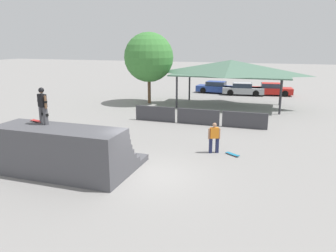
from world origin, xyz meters
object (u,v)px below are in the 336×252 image
Objects in this scene: parked_car_silver at (243,89)px; skater_on_deck at (42,103)px; parked_car_blue at (217,88)px; parked_car_red at (271,89)px; skateboard_on_ground at (233,154)px; tree_beside_pavilion at (149,57)px; bystander_walking at (214,136)px; skateboard_on_deck at (38,121)px.

skater_on_deck is at bearing -109.74° from parked_car_silver.
parked_car_blue is 5.73m from parked_car_red.
parked_car_blue is (-4.47, 20.11, 0.54)m from skateboard_on_ground.
tree_beside_pavilion is at bearing 162.56° from skateboard_on_ground.
bystander_walking is at bearing 56.59° from skater_on_deck.
tree_beside_pavilion is 1.41× the size of parked_car_blue.
parked_car_red is (8.69, 24.82, -2.34)m from skater_on_deck.
parked_car_red is (2.86, 0.78, -0.00)m from parked_car_silver.
skater_on_deck is 8.14m from bystander_walking.
skateboard_on_deck is 0.18× the size of parked_car_silver.
parked_car_blue is at bearing 176.74° from parked_car_red.
skateboard_on_ground is 20.47m from parked_car_red.
tree_beside_pavilion reaches higher than skateboard_on_deck.
parked_car_red is (9.17, 24.64, -1.50)m from skateboard_on_deck.
skater_on_deck reaches higher than bystander_walking.
tree_beside_pavilion is (-1.76, 16.41, 1.18)m from skater_on_deck.
parked_car_blue is (4.72, 8.09, -3.52)m from tree_beside_pavilion.
parked_car_blue is at bearing 104.81° from skater_on_deck.
skateboard_on_deck is 24.62m from parked_car_blue.
skater_on_deck is 0.36× the size of parked_car_red.
tree_beside_pavilion reaches higher than parked_car_silver.
parked_car_silver is 1.02× the size of parked_car_red.
tree_beside_pavilion is at bearing -116.92° from parked_car_blue.
tree_beside_pavilion reaches higher than bystander_walking.
parked_car_red is at bearing 9.05° from parked_car_silver.
tree_beside_pavilion is 1.44× the size of parked_car_silver.
tree_beside_pavilion is 1.46× the size of parked_car_red.
parked_car_silver is at bearing -5.86° from parked_car_blue.
bystander_walking is 19.56m from parked_car_silver.
parked_car_blue is 2.90m from parked_car_silver.
skateboard_on_deck is at bearing -110.93° from parked_car_silver.
parked_car_silver is at bearing 91.17° from skateboard_on_deck.
skateboard_on_deck is at bearing -116.80° from parked_car_red.
skater_on_deck is 0.98m from skateboard_on_deck.
parked_car_blue is at bearing 97.91° from skateboard_on_deck.
skateboard_on_deck is 0.19× the size of parked_car_red.
parked_car_silver is at bearing -171.22° from parked_car_red.
skater_on_deck is 2.05× the size of skateboard_on_ground.
parked_car_blue and parked_car_red have the same top height.
parked_car_red is (10.45, 8.41, -3.52)m from tree_beside_pavilion.
parked_car_red is at bearing 6.46° from parked_car_blue.
skateboard_on_ground is 15.66m from tree_beside_pavilion.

